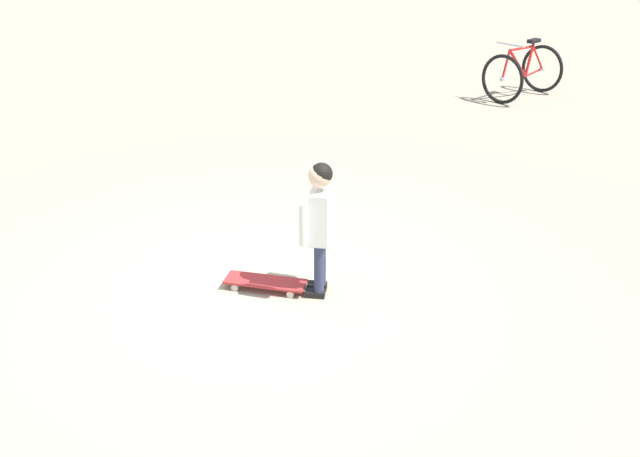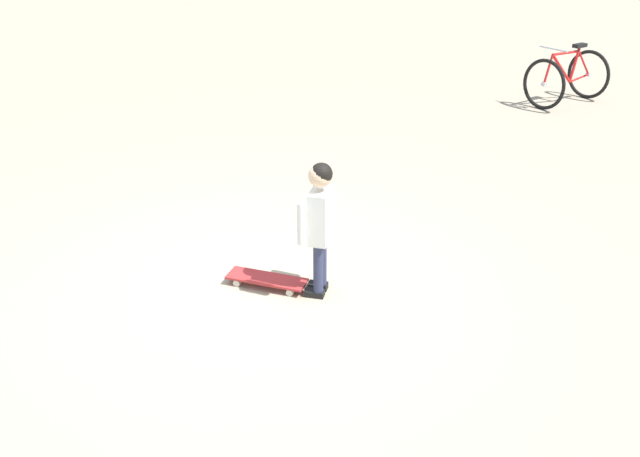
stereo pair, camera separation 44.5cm
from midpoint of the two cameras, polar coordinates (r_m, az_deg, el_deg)
name	(u,v)px [view 2 (the right image)]	position (r m, az deg, el deg)	size (l,w,h in m)	color
ground_plane	(255,284)	(5.31, -3.13, -4.75)	(50.00, 50.00, 0.00)	tan
child_person	(320,215)	(4.89, 2.59, 1.06)	(0.41, 0.26, 1.06)	#2D3351
skateboard	(267,279)	(5.25, -2.10, -4.38)	(0.44, 0.65, 0.07)	#B22D2D
bicycle_near	(567,78)	(10.65, 21.29, 11.78)	(1.19, 0.90, 0.85)	black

